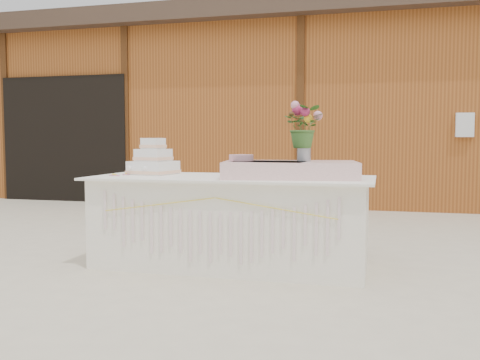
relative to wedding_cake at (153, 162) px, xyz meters
name	(u,v)px	position (x,y,z in m)	size (l,w,h in m)	color
ground	(231,265)	(0.77, -0.12, -0.88)	(80.00, 80.00, 0.00)	beige
barn	(315,109)	(0.76, 5.87, 0.79)	(12.60, 4.60, 3.30)	#97521F
cake_table	(231,221)	(0.77, -0.13, -0.50)	(2.40, 1.00, 0.77)	white
wedding_cake	(153,162)	(0.00, 0.00, 0.00)	(0.43, 0.43, 0.33)	white
pink_cake_stand	(241,165)	(0.87, -0.14, -0.01)	(0.26, 0.26, 0.19)	white
satin_runner	(290,170)	(1.28, -0.14, -0.04)	(1.09, 0.63, 0.14)	#FFD1CD
flower_vase	(304,152)	(1.39, -0.06, 0.10)	(0.12, 0.12, 0.16)	#AAA9AE
bouquet	(304,121)	(1.39, -0.06, 0.36)	(0.32, 0.28, 0.35)	#396628
loose_flowers	(124,174)	(-0.24, -0.11, -0.10)	(0.15, 0.37, 0.02)	pink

